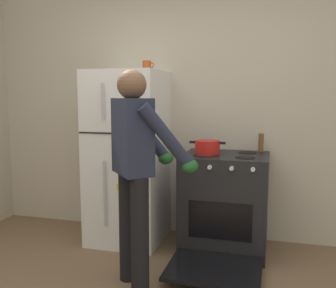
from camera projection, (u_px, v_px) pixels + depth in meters
name	position (u px, v px, depth m)	size (l,w,h in m)	color
kitchen_wall_back	(191.00, 102.00, 3.83)	(6.00, 0.10, 2.70)	beige
refrigerator	(128.00, 157.00, 3.68)	(0.68, 0.72, 1.65)	white
stove_range	(225.00, 204.00, 3.46)	(0.76, 1.21, 0.90)	black
person_cook	(137.00, 161.00, 2.73)	(0.65, 0.68, 1.60)	black
red_pot	(207.00, 147.00, 3.41)	(0.32, 0.22, 0.12)	red
coffee_mug	(147.00, 66.00, 3.57)	(0.11, 0.08, 0.10)	#B24C1E
pepper_mill	(261.00, 143.00, 3.52)	(0.05, 0.05, 0.17)	brown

